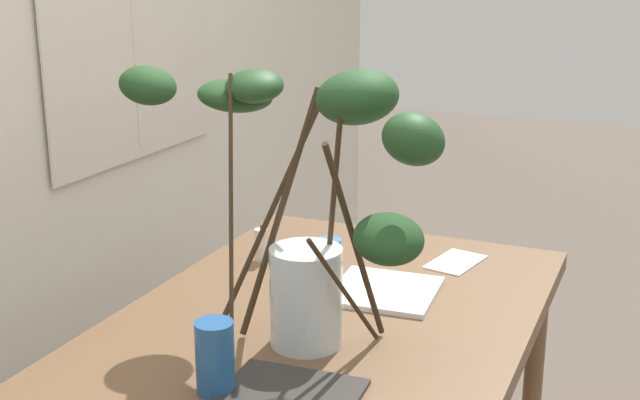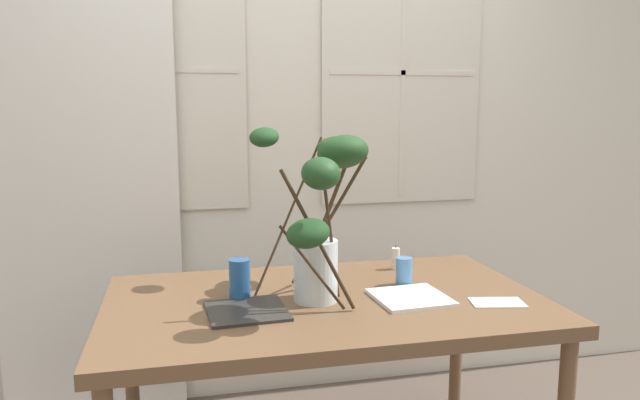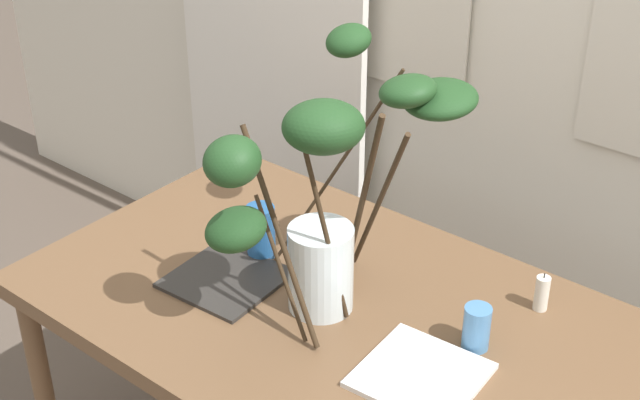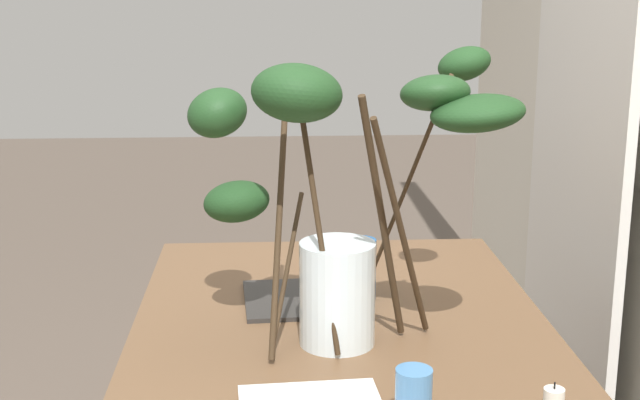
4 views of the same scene
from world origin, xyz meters
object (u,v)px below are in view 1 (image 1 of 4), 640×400
(drinking_glass_blue_left, at_px, (215,357))
(pillar_candle, at_px, (261,245))
(drinking_glass_blue_right, at_px, (329,259))
(vase_with_branches, at_px, (310,196))
(dining_table, at_px, (306,361))
(plate_square_right, at_px, (385,291))

(drinking_glass_blue_left, height_order, pillar_candle, drinking_glass_blue_left)
(drinking_glass_blue_left, distance_m, drinking_glass_blue_right, 0.65)
(vase_with_branches, xyz_separation_m, pillar_candle, (0.41, 0.33, -0.29))
(vase_with_branches, height_order, pillar_candle, vase_with_branches)
(pillar_candle, bearing_deg, dining_table, -140.93)
(vase_with_branches, xyz_separation_m, drinking_glass_blue_right, (0.36, 0.10, -0.28))
(vase_with_branches, height_order, drinking_glass_blue_right, vase_with_branches)
(plate_square_right, distance_m, pillar_candle, 0.41)
(dining_table, xyz_separation_m, pillar_candle, (0.39, 0.31, 0.11))
(dining_table, relative_size, vase_with_branches, 2.28)
(vase_with_branches, height_order, plate_square_right, vase_with_branches)
(dining_table, relative_size, drinking_glass_blue_left, 10.65)
(plate_square_right, bearing_deg, vase_with_branches, 168.37)
(dining_table, bearing_deg, drinking_glass_blue_right, 14.10)
(vase_with_branches, bearing_deg, drinking_glass_blue_left, 165.20)
(drinking_glass_blue_left, xyz_separation_m, pillar_candle, (0.70, 0.26, -0.03))
(drinking_glass_blue_right, bearing_deg, drinking_glass_blue_left, -177.49)
(dining_table, distance_m, drinking_glass_blue_left, 0.35)
(vase_with_branches, bearing_deg, plate_square_right, -11.63)
(plate_square_right, bearing_deg, dining_table, 164.07)
(drinking_glass_blue_left, height_order, drinking_glass_blue_right, drinking_glass_blue_left)
(plate_square_right, xyz_separation_m, pillar_candle, (0.09, 0.40, 0.04))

